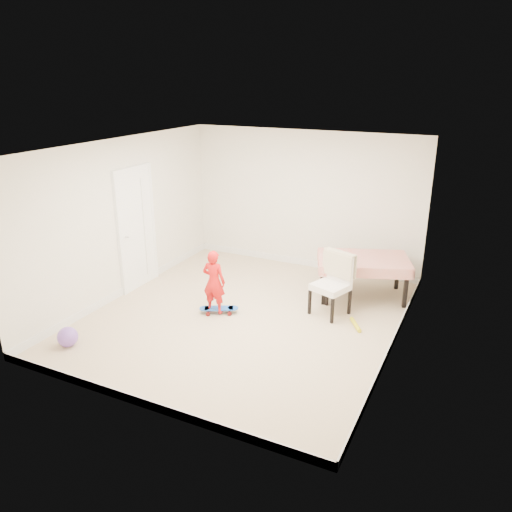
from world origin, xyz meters
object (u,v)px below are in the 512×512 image
at_px(dining_table, 362,277).
at_px(dining_chair, 331,285).
at_px(skateboard, 219,310).
at_px(child, 214,284).
at_px(balloon, 68,337).

relative_size(dining_table, dining_chair, 1.50).
bearing_deg(dining_table, dining_chair, -128.04).
height_order(dining_chair, skateboard, dining_chair).
xyz_separation_m(dining_table, skateboard, (-1.84, -1.60, -0.30)).
height_order(child, balloon, child).
distance_m(dining_table, dining_chair, 0.93).
bearing_deg(dining_chair, balloon, -119.50).
xyz_separation_m(child, balloon, (-1.31, -1.74, -0.36)).
bearing_deg(dining_table, balloon, -153.92).
distance_m(dining_chair, skateboard, 1.78).
bearing_deg(dining_table, child, -159.49).
relative_size(dining_table, balloon, 5.26).
relative_size(skateboard, balloon, 2.18).
height_order(dining_chair, child, child).
height_order(dining_chair, balloon, dining_chair).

